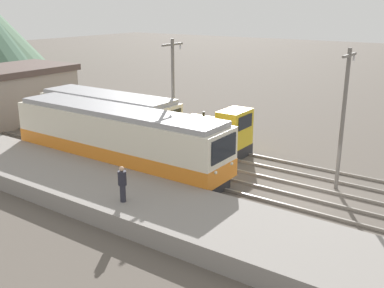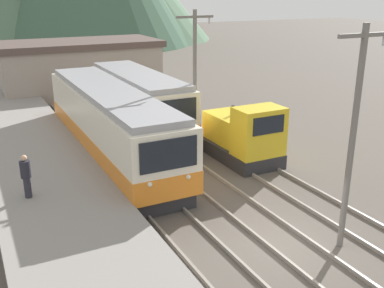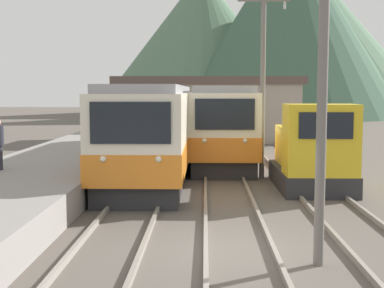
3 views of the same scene
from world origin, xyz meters
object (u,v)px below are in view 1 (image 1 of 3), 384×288
(commuter_train_left, at_px, (117,141))
(person_on_platform, at_px, (122,183))
(catenary_mast_mid, at_px, (173,92))
(commuter_train_center, at_px, (109,122))
(catenary_mast_near, at_px, (343,115))
(shunting_locomotive, at_px, (216,135))

(commuter_train_left, bearing_deg, person_on_platform, -134.36)
(commuter_train_left, xyz_separation_m, person_on_platform, (-4.64, -4.75, 0.08))
(commuter_train_left, bearing_deg, catenary_mast_mid, -10.80)
(commuter_train_center, height_order, person_on_platform, commuter_train_center)
(catenary_mast_near, bearing_deg, shunting_locomotive, 79.81)
(commuter_train_left, distance_m, catenary_mast_mid, 4.93)
(commuter_train_center, bearing_deg, catenary_mast_mid, -70.64)
(commuter_train_center, bearing_deg, commuter_train_left, -128.92)
(catenary_mast_near, relative_size, catenary_mast_mid, 1.00)
(catenary_mast_near, xyz_separation_m, catenary_mast_mid, (0.00, 10.63, 0.00))
(commuter_train_left, height_order, shunting_locomotive, commuter_train_left)
(catenary_mast_mid, height_order, person_on_platform, catenary_mast_mid)
(commuter_train_left, distance_m, catenary_mast_near, 12.44)
(shunting_locomotive, distance_m, catenary_mast_mid, 3.89)
(shunting_locomotive, xyz_separation_m, catenary_mast_near, (-1.49, -8.31, 2.74))
(catenary_mast_near, bearing_deg, person_on_platform, 143.16)
(catenary_mast_mid, bearing_deg, person_on_platform, -156.32)
(shunting_locomotive, distance_m, person_on_platform, 10.58)
(commuter_train_center, bearing_deg, catenary_mast_near, -84.23)
(shunting_locomotive, bearing_deg, commuter_train_center, 114.40)
(catenary_mast_near, distance_m, catenary_mast_mid, 10.63)
(commuter_train_center, distance_m, shunting_locomotive, 7.28)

